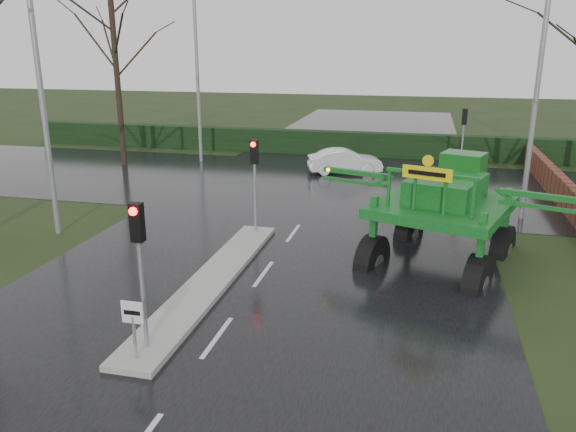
% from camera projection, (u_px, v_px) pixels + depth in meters
% --- Properties ---
extents(ground, '(140.00, 140.00, 0.00)m').
position_uv_depth(ground, '(217.00, 338.00, 13.36)').
color(ground, black).
rests_on(ground, ground).
extents(road_main, '(14.00, 80.00, 0.02)m').
position_uv_depth(road_main, '(304.00, 218.00, 22.66)').
color(road_main, black).
rests_on(road_main, ground).
extents(road_cross, '(80.00, 12.00, 0.02)m').
position_uv_depth(road_cross, '(329.00, 184.00, 28.24)').
color(road_cross, black).
rests_on(road_cross, ground).
extents(median_island, '(1.20, 10.00, 0.16)m').
position_uv_depth(median_island, '(211.00, 281.00, 16.42)').
color(median_island, gray).
rests_on(median_island, ground).
extents(hedge_row, '(44.00, 0.90, 1.50)m').
position_uv_depth(hedge_row, '(351.00, 144.00, 35.46)').
color(hedge_row, black).
rests_on(hedge_row, ground).
extents(brick_wall, '(0.40, 20.00, 1.20)m').
position_uv_depth(brick_wall, '(556.00, 184.00, 25.70)').
color(brick_wall, '#592D1E').
rests_on(brick_wall, ground).
extents(keep_left_sign, '(0.50, 0.07, 1.35)m').
position_uv_depth(keep_left_sign, '(133.00, 321.00, 11.95)').
color(keep_left_sign, gray).
rests_on(keep_left_sign, ground).
extents(traffic_signal_near, '(0.26, 0.33, 3.52)m').
position_uv_depth(traffic_signal_near, '(139.00, 245.00, 11.96)').
color(traffic_signal_near, gray).
rests_on(traffic_signal_near, ground).
extents(traffic_signal_mid, '(0.26, 0.33, 3.52)m').
position_uv_depth(traffic_signal_mid, '(254.00, 166.00, 19.87)').
color(traffic_signal_mid, gray).
rests_on(traffic_signal_mid, ground).
extents(traffic_signal_far, '(0.26, 0.33, 3.52)m').
position_uv_depth(traffic_signal_far, '(464.00, 126.00, 29.75)').
color(traffic_signal_far, gray).
rests_on(traffic_signal_far, ground).
extents(street_light_left_near, '(3.85, 0.30, 10.00)m').
position_uv_depth(street_light_left_near, '(46.00, 67.00, 19.05)').
color(street_light_left_near, gray).
rests_on(street_light_left_near, ground).
extents(street_light_right, '(3.85, 0.30, 10.00)m').
position_uv_depth(street_light_right, '(531.00, 65.00, 20.94)').
color(street_light_right, gray).
rests_on(street_light_right, ground).
extents(street_light_left_far, '(3.85, 0.30, 10.00)m').
position_uv_depth(street_light_left_far, '(202.00, 58.00, 32.07)').
color(street_light_left_far, gray).
rests_on(street_light_left_far, ground).
extents(tree_left_far, '(7.70, 7.70, 13.26)m').
position_uv_depth(tree_left_far, '(114.00, 37.00, 30.84)').
color(tree_left_far, black).
rests_on(tree_left_far, ground).
extents(crop_sprayer, '(7.88, 6.08, 4.62)m').
position_uv_depth(crop_sprayer, '(378.00, 196.00, 17.53)').
color(crop_sprayer, black).
rests_on(crop_sprayer, ground).
extents(white_sedan, '(4.20, 2.55, 1.31)m').
position_uv_depth(white_sedan, '(344.00, 173.00, 30.67)').
color(white_sedan, white).
rests_on(white_sedan, ground).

